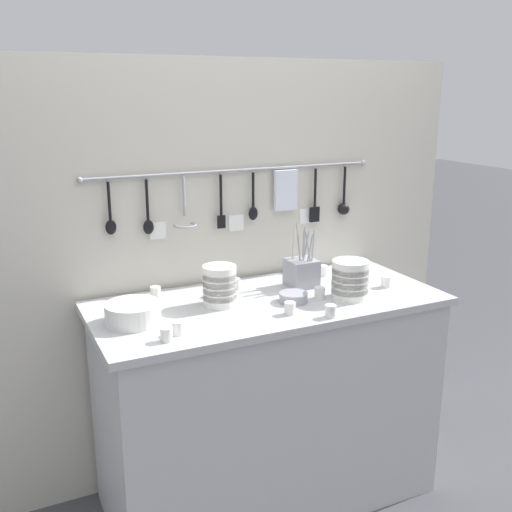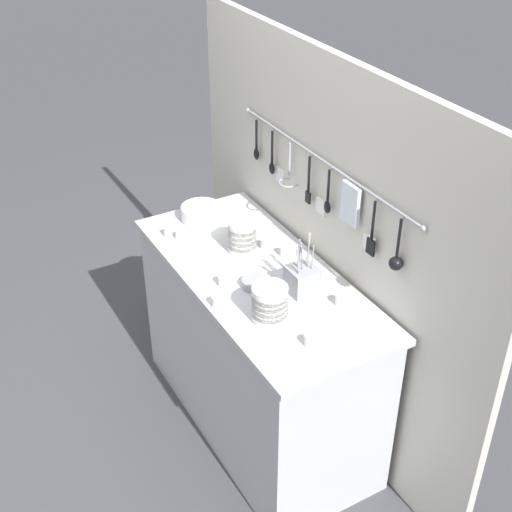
% 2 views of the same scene
% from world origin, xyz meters
% --- Properties ---
extents(ground_plane, '(20.00, 20.00, 0.00)m').
position_xyz_m(ground_plane, '(0.00, 0.00, 0.00)').
color(ground_plane, '#424247').
extents(counter, '(1.42, 0.63, 0.91)m').
position_xyz_m(counter, '(0.00, 0.00, 0.46)').
color(counter, '#B7BABC').
rests_on(counter, ground).
extents(back_wall, '(2.22, 0.11, 1.86)m').
position_xyz_m(back_wall, '(0.00, 0.35, 0.93)').
color(back_wall, beige).
rests_on(back_wall, ground).
extents(bowl_stack_back_corner, '(0.15, 0.15, 0.16)m').
position_xyz_m(bowl_stack_back_corner, '(0.31, -0.12, 0.99)').
color(bowl_stack_back_corner, silver).
rests_on(bowl_stack_back_corner, counter).
extents(bowl_stack_wide_centre, '(0.13, 0.13, 0.16)m').
position_xyz_m(bowl_stack_wide_centre, '(-0.20, 0.03, 0.99)').
color(bowl_stack_wide_centre, silver).
rests_on(bowl_stack_wide_centre, counter).
extents(plate_stack, '(0.20, 0.20, 0.08)m').
position_xyz_m(plate_stack, '(-0.56, -0.01, 0.95)').
color(plate_stack, silver).
rests_on(plate_stack, counter).
extents(steel_mixing_bowl, '(0.11, 0.11, 0.04)m').
position_xyz_m(steel_mixing_bowl, '(0.08, -0.06, 0.93)').
color(steel_mixing_bowl, '#93969E').
rests_on(steel_mixing_bowl, counter).
extents(cutlery_caddy, '(0.12, 0.12, 0.28)m').
position_xyz_m(cutlery_caddy, '(0.21, 0.10, 0.97)').
color(cutlery_caddy, '#93969E').
rests_on(cutlery_caddy, counter).
extents(cup_by_caddy, '(0.04, 0.04, 0.05)m').
position_xyz_m(cup_by_caddy, '(0.19, -0.08, 0.94)').
color(cup_by_caddy, silver).
rests_on(cup_by_caddy, counter).
extents(cup_edge_near, '(0.04, 0.04, 0.05)m').
position_xyz_m(cup_edge_near, '(-0.44, -0.18, 0.94)').
color(cup_edge_near, silver).
rests_on(cup_edge_near, counter).
extents(cup_centre, '(0.04, 0.04, 0.05)m').
position_xyz_m(cup_centre, '(0.37, 0.18, 0.94)').
color(cup_centre, silver).
rests_on(cup_centre, counter).
extents(cup_mid_row, '(0.04, 0.04, 0.05)m').
position_xyz_m(cup_mid_row, '(-0.41, 0.22, 0.94)').
color(cup_mid_row, silver).
rests_on(cup_mid_row, counter).
extents(cup_back_right, '(0.04, 0.04, 0.05)m').
position_xyz_m(cup_back_right, '(-0.50, -0.22, 0.94)').
color(cup_back_right, silver).
rests_on(cup_back_right, counter).
extents(cup_edge_far, '(0.04, 0.04, 0.05)m').
position_xyz_m(cup_edge_far, '(0.00, -0.18, 0.94)').
color(cup_edge_far, silver).
rests_on(cup_edge_far, counter).
extents(cup_front_left, '(0.04, 0.04, 0.05)m').
position_xyz_m(cup_front_left, '(-0.17, 0.13, 0.94)').
color(cup_front_left, silver).
rests_on(cup_front_left, counter).
extents(cup_back_left, '(0.04, 0.04, 0.05)m').
position_xyz_m(cup_back_left, '(-0.07, 0.18, 0.94)').
color(cup_back_left, silver).
rests_on(cup_back_left, counter).
extents(cup_front_right, '(0.04, 0.04, 0.05)m').
position_xyz_m(cup_front_right, '(0.53, -0.07, 0.94)').
color(cup_front_right, silver).
rests_on(cup_front_right, counter).
extents(cup_beside_plates, '(0.04, 0.04, 0.05)m').
position_xyz_m(cup_beside_plates, '(0.12, -0.27, 0.94)').
color(cup_beside_plates, silver).
rests_on(cup_beside_plates, counter).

